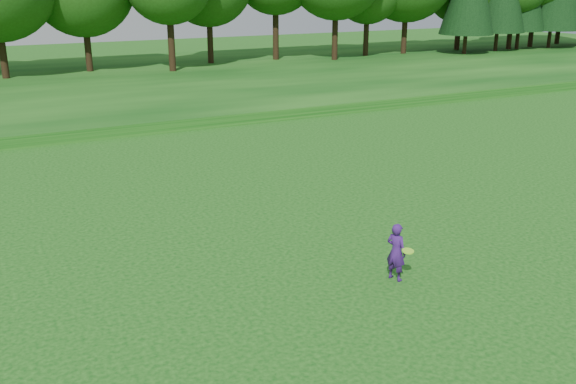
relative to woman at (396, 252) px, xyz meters
name	(u,v)px	position (x,y,z in m)	size (l,w,h in m)	color
ground	(306,314)	(-2.86, -0.54, -0.75)	(140.00, 140.00, 0.00)	#0D440F
berm	(65,88)	(-2.86, 33.46, -0.45)	(130.00, 30.00, 0.60)	#0D440F
walking_path	(111,134)	(-2.86, 19.46, -0.73)	(130.00, 1.60, 0.04)	gray
woman	(396,252)	(0.00, 0.00, 0.00)	(0.52, 0.81, 1.51)	#401971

